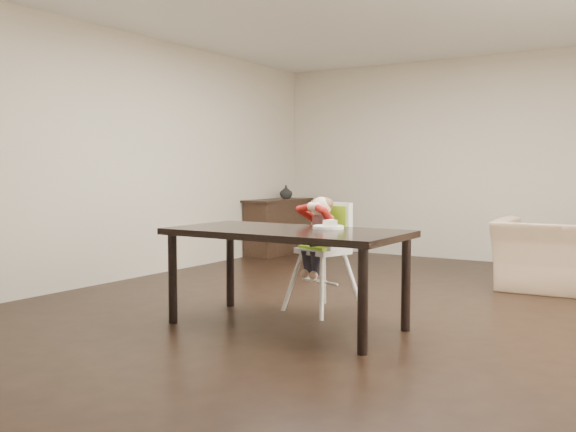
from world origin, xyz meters
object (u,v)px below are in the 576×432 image
armchair (554,243)px  high_chair (325,231)px  dining_table (286,240)px  sideboard (278,226)px

armchair → high_chair: bearing=51.4°
dining_table → armchair: size_ratio=1.65×
dining_table → armchair: bearing=61.5°
sideboard → dining_table: bearing=-56.1°
high_chair → armchair: 2.53m
armchair → sideboard: size_ratio=0.87×
dining_table → sideboard: size_ratio=1.43×
dining_table → high_chair: bearing=91.6°
dining_table → armchair: 3.06m
high_chair → sideboard: size_ratio=0.77×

